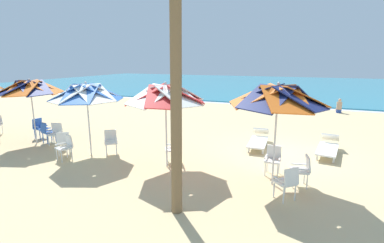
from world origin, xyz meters
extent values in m
plane|color=#D3B784|center=(0.00, 0.00, 0.00)|extent=(80.00, 80.00, 0.00)
cube|color=teal|center=(0.00, 29.57, 0.05)|extent=(80.00, 36.00, 0.10)
cube|color=white|center=(0.00, 11.27, 0.01)|extent=(80.00, 0.70, 0.01)
cylinder|color=silver|center=(-0.01, -2.55, 1.14)|extent=(0.05, 0.05, 2.28)
cube|color=orange|center=(0.56, -2.32, 2.46)|extent=(1.43, 1.33, 0.59)
cube|color=navy|center=(0.23, -1.99, 2.46)|extent=(1.34, 1.39, 0.59)
cube|color=orange|center=(-0.24, -1.99, 2.46)|extent=(1.33, 1.43, 0.59)
cube|color=navy|center=(-0.57, -2.32, 2.46)|extent=(1.39, 1.34, 0.59)
cube|color=orange|center=(-0.57, -2.78, 2.46)|extent=(1.43, 1.33, 0.59)
cube|color=navy|center=(-0.24, -3.12, 2.46)|extent=(1.34, 1.39, 0.59)
cube|color=orange|center=(0.23, -3.12, 2.46)|extent=(1.33, 1.43, 0.59)
cube|color=navy|center=(0.56, -2.78, 2.46)|extent=(1.39, 1.34, 0.59)
sphere|color=silver|center=(-0.01, -2.55, 2.78)|extent=(0.08, 0.08, 0.08)
cube|color=white|center=(0.36, -3.31, 0.44)|extent=(0.62, 0.62, 0.05)
cube|color=white|center=(0.50, -3.45, 0.67)|extent=(0.36, 0.36, 0.40)
cube|color=white|center=(0.22, -3.45, 0.55)|extent=(0.31, 0.31, 0.03)
cube|color=white|center=(0.50, -3.17, 0.55)|extent=(0.31, 0.31, 0.03)
cylinder|color=white|center=(0.11, -3.31, 0.21)|extent=(0.04, 0.04, 0.41)
cylinder|color=white|center=(0.36, -3.06, 0.21)|extent=(0.04, 0.04, 0.41)
cylinder|color=white|center=(0.36, -3.56, 0.21)|extent=(0.04, 0.04, 0.41)
cylinder|color=white|center=(0.61, -3.31, 0.21)|extent=(0.04, 0.04, 0.41)
cube|color=white|center=(-0.09, -1.88, 0.44)|extent=(0.46, 0.46, 0.05)
cube|color=white|center=(-0.08, -1.68, 0.67)|extent=(0.42, 0.11, 0.40)
cube|color=white|center=(0.11, -1.88, 0.55)|extent=(0.05, 0.40, 0.03)
cube|color=white|center=(-0.29, -1.87, 0.55)|extent=(0.05, 0.40, 0.03)
cylinder|color=white|center=(0.08, -2.06, 0.21)|extent=(0.04, 0.04, 0.41)
cylinder|color=white|center=(-0.27, -2.05, 0.21)|extent=(0.04, 0.04, 0.41)
cylinder|color=white|center=(0.10, -1.71, 0.21)|extent=(0.04, 0.04, 0.41)
cylinder|color=white|center=(-0.26, -1.69, 0.21)|extent=(0.04, 0.04, 0.41)
cube|color=white|center=(0.67, -2.39, 0.44)|extent=(0.52, 0.52, 0.05)
cube|color=white|center=(0.87, -2.35, 0.67)|extent=(0.18, 0.43, 0.40)
cube|color=white|center=(0.72, -2.58, 0.55)|extent=(0.40, 0.12, 0.03)
cube|color=white|center=(0.63, -2.19, 0.55)|extent=(0.40, 0.12, 0.03)
cylinder|color=white|center=(0.54, -2.60, 0.21)|extent=(0.04, 0.04, 0.41)
cylinder|color=white|center=(0.47, -2.25, 0.21)|extent=(0.04, 0.04, 0.41)
cylinder|color=white|center=(0.88, -2.53, 0.21)|extent=(0.04, 0.04, 0.41)
cylinder|color=white|center=(0.81, -2.18, 0.21)|extent=(0.04, 0.04, 0.41)
cylinder|color=silver|center=(-3.31, -2.46, 1.08)|extent=(0.05, 0.05, 2.15)
cube|color=red|center=(-2.74, -2.23, 2.34)|extent=(1.43, 1.33, 0.61)
cube|color=white|center=(-3.07, -1.89, 2.34)|extent=(1.34, 1.38, 0.61)
cube|color=red|center=(-3.54, -1.89, 2.34)|extent=(1.33, 1.43, 0.61)
cube|color=white|center=(-3.87, -2.23, 2.34)|extent=(1.38, 1.34, 0.61)
cube|color=red|center=(-3.87, -2.69, 2.34)|extent=(1.43, 1.33, 0.61)
cube|color=white|center=(-3.54, -3.02, 2.34)|extent=(1.34, 1.38, 0.61)
cube|color=red|center=(-3.07, -3.02, 2.34)|extent=(1.33, 1.43, 0.61)
cube|color=white|center=(-2.74, -2.69, 2.34)|extent=(1.38, 1.34, 0.61)
sphere|color=silver|center=(-3.31, -2.46, 2.68)|extent=(0.08, 0.08, 0.08)
cube|color=white|center=(-3.35, -2.01, 0.44)|extent=(0.60, 0.60, 0.05)
cube|color=white|center=(-3.17, -1.91, 0.67)|extent=(0.29, 0.41, 0.40)
cube|color=white|center=(-3.25, -2.18, 0.55)|extent=(0.36, 0.23, 0.03)
cube|color=white|center=(-3.45, -1.83, 0.55)|extent=(0.36, 0.23, 0.03)
cylinder|color=white|center=(-3.41, -2.25, 0.21)|extent=(0.04, 0.04, 0.41)
cylinder|color=white|center=(-3.59, -1.94, 0.21)|extent=(0.04, 0.04, 0.41)
cylinder|color=white|center=(-3.11, -2.07, 0.21)|extent=(0.04, 0.04, 0.41)
cylinder|color=white|center=(-3.28, -1.77, 0.21)|extent=(0.04, 0.04, 0.41)
cylinder|color=silver|center=(-6.38, -2.45, 1.04)|extent=(0.05, 0.05, 2.08)
cube|color=blue|center=(-5.82, -2.22, 2.27)|extent=(1.39, 1.33, 0.57)
cube|color=white|center=(-6.15, -1.89, 2.27)|extent=(1.32, 1.40, 0.57)
cube|color=blue|center=(-6.61, -1.89, 2.27)|extent=(1.33, 1.39, 0.57)
cube|color=white|center=(-6.94, -2.22, 2.27)|extent=(1.40, 1.32, 0.57)
cube|color=blue|center=(-6.94, -2.69, 2.27)|extent=(1.39, 1.33, 0.57)
cube|color=white|center=(-6.61, -3.01, 2.27)|extent=(1.32, 1.40, 0.57)
cube|color=blue|center=(-6.15, -3.01, 2.27)|extent=(1.33, 1.39, 0.57)
cube|color=white|center=(-5.82, -2.69, 2.27)|extent=(1.40, 1.32, 0.57)
sphere|color=silver|center=(-6.38, -2.45, 2.61)|extent=(0.08, 0.08, 0.08)
cube|color=white|center=(-6.82, -3.26, 0.44)|extent=(0.56, 0.56, 0.05)
cube|color=white|center=(-6.75, -3.07, 0.67)|extent=(0.43, 0.23, 0.40)
cube|color=white|center=(-6.63, -3.32, 0.55)|extent=(0.17, 0.39, 0.03)
cube|color=white|center=(-7.01, -3.19, 0.55)|extent=(0.17, 0.39, 0.03)
cylinder|color=white|center=(-6.71, -3.48, 0.21)|extent=(0.04, 0.04, 0.41)
cylinder|color=white|center=(-7.04, -3.37, 0.21)|extent=(0.04, 0.04, 0.41)
cylinder|color=white|center=(-6.59, -3.15, 0.21)|extent=(0.04, 0.04, 0.41)
cylinder|color=white|center=(-6.93, -3.03, 0.21)|extent=(0.04, 0.04, 0.41)
cube|color=white|center=(-7.31, -2.77, 0.44)|extent=(0.62, 0.62, 0.05)
cube|color=white|center=(-7.18, -2.92, 0.67)|extent=(0.38, 0.34, 0.40)
cube|color=white|center=(-7.46, -2.90, 0.55)|extent=(0.28, 0.33, 0.03)
cube|color=white|center=(-7.15, -2.64, 0.55)|extent=(0.28, 0.33, 0.03)
cylinder|color=white|center=(-7.55, -2.74, 0.21)|extent=(0.04, 0.04, 0.41)
cylinder|color=white|center=(-7.28, -2.52, 0.21)|extent=(0.04, 0.04, 0.41)
cylinder|color=white|center=(-7.33, -3.02, 0.21)|extent=(0.04, 0.04, 0.41)
cylinder|color=white|center=(-7.06, -2.79, 0.21)|extent=(0.04, 0.04, 0.41)
cube|color=white|center=(-5.73, -2.13, 0.44)|extent=(0.62, 0.62, 0.05)
cube|color=white|center=(-5.86, -1.97, 0.67)|extent=(0.39, 0.34, 0.40)
cube|color=white|center=(-5.58, -2.00, 0.55)|extent=(0.28, 0.33, 0.03)
cube|color=white|center=(-5.89, -2.25, 0.55)|extent=(0.28, 0.33, 0.03)
cylinder|color=white|center=(-5.49, -2.15, 0.21)|extent=(0.04, 0.04, 0.41)
cylinder|color=white|center=(-5.76, -2.38, 0.21)|extent=(0.04, 0.04, 0.41)
cylinder|color=white|center=(-5.71, -1.88, 0.21)|extent=(0.04, 0.04, 0.41)
cylinder|color=white|center=(-5.98, -2.10, 0.21)|extent=(0.04, 0.04, 0.41)
cylinder|color=silver|center=(-9.50, -2.13, 1.07)|extent=(0.05, 0.05, 2.14)
cube|color=orange|center=(-8.96, -1.91, 2.31)|extent=(1.32, 1.28, 0.56)
cube|color=navy|center=(-9.27, -1.60, 2.31)|extent=(1.26, 1.37, 0.56)
cube|color=orange|center=(-9.72, -1.60, 2.31)|extent=(1.28, 1.32, 0.56)
cube|color=navy|center=(-10.03, -1.91, 2.31)|extent=(1.37, 1.26, 0.56)
cube|color=orange|center=(-10.03, -2.36, 2.31)|extent=(1.32, 1.28, 0.56)
cube|color=navy|center=(-9.72, -2.67, 2.31)|extent=(1.26, 1.37, 0.56)
cube|color=orange|center=(-9.27, -2.67, 2.31)|extent=(1.28, 1.32, 0.56)
cube|color=navy|center=(-8.96, -2.36, 2.31)|extent=(1.37, 1.26, 0.56)
sphere|color=silver|center=(-9.50, -2.13, 2.61)|extent=(0.08, 0.08, 0.08)
cube|color=blue|center=(-9.09, -1.85, 0.44)|extent=(0.54, 0.54, 0.05)
cube|color=blue|center=(-9.14, -2.04, 0.67)|extent=(0.43, 0.20, 0.40)
cube|color=blue|center=(-9.28, -1.80, 0.55)|extent=(0.14, 0.39, 0.03)
cube|color=blue|center=(-8.89, -1.90, 0.55)|extent=(0.14, 0.39, 0.03)
cylinder|color=blue|center=(-9.21, -1.64, 0.21)|extent=(0.04, 0.04, 0.41)
cylinder|color=blue|center=(-8.87, -1.73, 0.21)|extent=(0.04, 0.04, 0.41)
cylinder|color=blue|center=(-9.30, -1.98, 0.21)|extent=(0.04, 0.04, 0.41)
cylinder|color=blue|center=(-8.96, -2.07, 0.21)|extent=(0.04, 0.04, 0.41)
cube|color=white|center=(-8.54, -2.05, 0.44)|extent=(0.55, 0.55, 0.05)
cube|color=white|center=(-8.60, -1.86, 0.67)|extent=(0.43, 0.21, 0.40)
cube|color=white|center=(-8.35, -1.99, 0.55)|extent=(0.16, 0.39, 0.03)
cube|color=white|center=(-8.73, -2.11, 0.55)|extent=(0.16, 0.39, 0.03)
cylinder|color=white|center=(-8.32, -2.16, 0.21)|extent=(0.04, 0.04, 0.41)
cylinder|color=white|center=(-8.66, -2.27, 0.21)|extent=(0.04, 0.04, 0.41)
cylinder|color=white|center=(-8.43, -1.83, 0.21)|extent=(0.04, 0.04, 0.41)
cylinder|color=white|center=(-8.76, -1.93, 0.21)|extent=(0.04, 0.04, 0.41)
cube|color=blue|center=(-9.94, -1.52, 0.44)|extent=(0.49, 0.49, 0.05)
cube|color=blue|center=(-10.14, -1.50, 0.67)|extent=(0.14, 0.43, 0.40)
cube|color=blue|center=(-9.92, -1.32, 0.55)|extent=(0.40, 0.08, 0.03)
cube|color=blue|center=(-9.97, -1.72, 0.55)|extent=(0.40, 0.08, 0.03)
cylinder|color=blue|center=(-9.75, -1.37, 0.21)|extent=(0.04, 0.04, 0.41)
cylinder|color=blue|center=(-9.79, -1.72, 0.21)|extent=(0.04, 0.04, 0.41)
cylinder|color=blue|center=(-10.10, -1.33, 0.21)|extent=(0.04, 0.04, 0.41)
cylinder|color=blue|center=(-10.14, -1.68, 0.21)|extent=(0.04, 0.04, 0.41)
cube|color=white|center=(-12.21, -1.73, 0.55)|extent=(0.27, 0.34, 0.03)
cylinder|color=white|center=(-12.33, -1.60, 0.21)|extent=(0.04, 0.04, 0.41)
cube|color=white|center=(1.55, 0.58, 0.25)|extent=(0.87, 1.77, 0.06)
cube|color=white|center=(1.70, 1.62, 0.44)|extent=(0.67, 0.56, 0.36)
cube|color=white|center=(1.71, -0.09, 0.11)|extent=(0.06, 0.06, 0.22)
cube|color=white|center=(1.21, -0.02, 0.11)|extent=(0.06, 0.06, 0.22)
cube|color=white|center=(1.89, 1.18, 0.11)|extent=(0.06, 0.06, 0.22)
cube|color=white|center=(1.38, 1.25, 0.11)|extent=(0.06, 0.06, 0.22)
cube|color=white|center=(-0.89, 0.55, 0.25)|extent=(0.70, 1.72, 0.06)
cube|color=white|center=(-0.93, 1.61, 0.44)|extent=(0.63, 0.50, 0.36)
cube|color=white|center=(-0.61, -0.07, 0.11)|extent=(0.06, 0.06, 0.22)
cube|color=white|center=(-1.12, -0.09, 0.11)|extent=(0.06, 0.06, 0.22)
cube|color=white|center=(-0.66, 1.20, 0.11)|extent=(0.06, 0.06, 0.22)
cube|color=white|center=(-1.17, 1.18, 0.11)|extent=(0.06, 0.06, 0.22)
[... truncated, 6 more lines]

